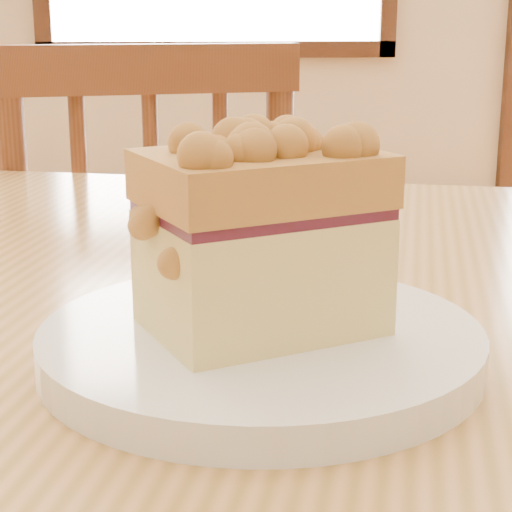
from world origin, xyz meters
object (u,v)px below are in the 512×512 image
at_px(cafe_table_main, 83,414).
at_px(plate, 261,345).
at_px(cafe_chair_main, 143,345).
at_px(cake_slice, 258,224).

relative_size(cafe_table_main, plate, 6.01).
relative_size(cafe_table_main, cafe_chair_main, 1.53).
xyz_separation_m(cafe_table_main, plate, (0.11, -0.15, 0.11)).
height_order(cafe_table_main, cake_slice, cake_slice).
distance_m(plate, cake_slice, 0.06).
relative_size(plate, cake_slice, 1.69).
bearing_deg(plate, cake_slice, -154.11).
distance_m(cafe_chair_main, cake_slice, 0.89).
bearing_deg(cake_slice, cafe_chair_main, 75.26).
bearing_deg(cake_slice, cafe_table_main, 104.13).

